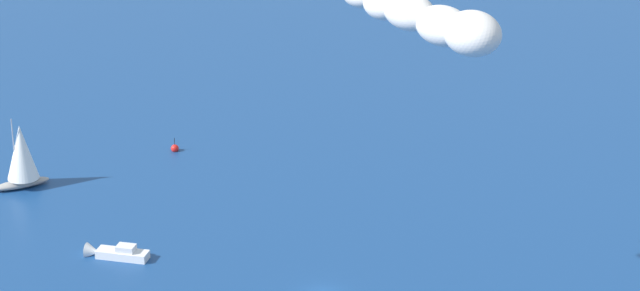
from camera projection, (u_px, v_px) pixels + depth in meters
motorboat_far_port at (114, 253)px, 150.03m from camera, size 2.84×7.62×2.16m
sailboat_inshore at (21, 156)px, 167.52m from camera, size 6.00×7.25×9.53m
marker_buoy at (175, 148)px, 180.56m from camera, size 1.10×1.10×2.10m
smoke_trail_lead at (412, 13)px, 101.76m from camera, size 27.63×22.39×4.16m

